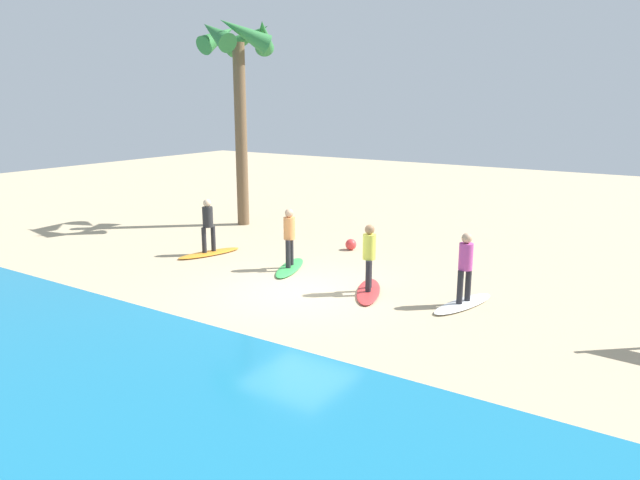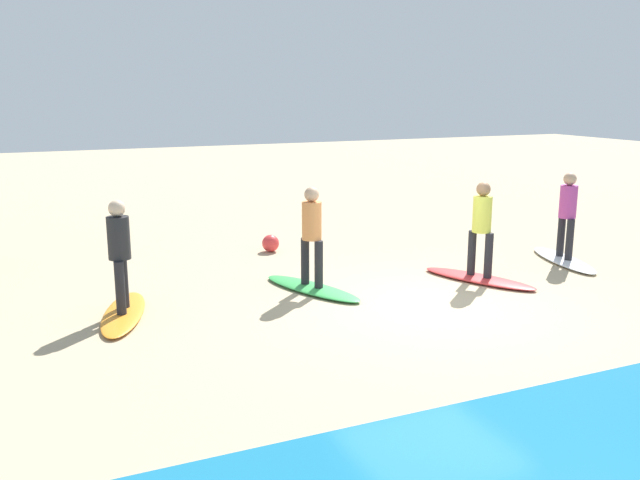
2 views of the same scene
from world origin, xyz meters
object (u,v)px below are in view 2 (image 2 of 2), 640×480
(surfboard_red, at_px, (479,278))
(surfer_green, at_px, (312,229))
(surfer_red, at_px, (482,222))
(beach_ball, at_px, (271,243))
(surfer_white, at_px, (568,209))
(surfer_orange, at_px, (119,248))
(surfboard_white, at_px, (563,260))
(surfboard_green, at_px, (312,288))
(surfboard_orange, at_px, (124,313))

(surfboard_red, height_order, surfer_green, surfer_green)
(surfer_red, xyz_separation_m, beach_ball, (2.57, -3.50, -0.86))
(surfer_white, bearing_deg, surfer_red, 9.97)
(beach_ball, bearing_deg, surfer_orange, 41.08)
(surfer_white, bearing_deg, surfer_orange, -1.26)
(surfboard_white, distance_m, surfer_white, 0.99)
(surfer_red, relative_size, surfboard_green, 0.78)
(surfer_red, height_order, surfer_orange, same)
(surfboard_red, height_order, surfer_red, surfer_red)
(surfboard_red, bearing_deg, surfboard_white, 75.05)
(surfer_red, bearing_deg, surfer_green, -12.50)
(surfer_green, bearing_deg, surfer_orange, 1.06)
(surfboard_white, bearing_deg, surfboard_red, -65.94)
(surfboard_green, xyz_separation_m, surfboard_orange, (3.03, 0.06, 0.00))
(surfer_white, xyz_separation_m, surfboard_red, (2.28, 0.40, -0.99))
(surfer_white, height_order, surfboard_red, surfer_white)
(surfboard_green, height_order, beach_ball, beach_ball)
(surfboard_white, distance_m, surfboard_red, 2.32)
(surfboard_white, bearing_deg, surfer_white, -165.91)
(surfer_white, relative_size, surfer_red, 1.00)
(surfboard_red, xyz_separation_m, beach_ball, (2.57, -3.50, 0.13))
(surfer_white, height_order, beach_ball, surfer_white)
(surfer_white, xyz_separation_m, surfer_orange, (8.20, -0.18, 0.00))
(beach_ball, bearing_deg, surfboard_red, 126.33)
(surfboard_white, distance_m, surfer_green, 5.27)
(surfer_red, bearing_deg, beach_ball, -53.67)
(surfer_white, distance_m, surfboard_red, 2.52)
(surfboard_red, height_order, surfboard_green, same)
(surfboard_orange, distance_m, beach_ball, 4.44)
(surfer_white, distance_m, surfer_orange, 8.20)
(surfboard_white, xyz_separation_m, surfer_white, (0.00, -0.00, 0.99))
(surfboard_white, xyz_separation_m, beach_ball, (4.86, -3.10, 0.13))
(surfer_green, xyz_separation_m, surfer_orange, (3.03, 0.06, 0.00))
(surfer_white, height_order, surfer_red, same)
(beach_ball, bearing_deg, surfer_white, 147.49)
(surfboard_green, relative_size, surfboard_orange, 1.00)
(surfer_red, distance_m, surfer_orange, 5.94)
(surfer_red, relative_size, surfer_orange, 1.00)
(surfboard_orange, relative_size, beach_ball, 5.98)
(surfboard_green, bearing_deg, surfer_green, -66.02)
(surfer_red, height_order, surfboard_orange, surfer_red)
(surfer_green, xyz_separation_m, beach_ball, (-0.31, -2.86, -0.86))
(surfer_white, bearing_deg, surfboard_white, 90.00)
(surfboard_red, distance_m, surfer_red, 0.99)
(beach_ball, bearing_deg, surfer_red, 126.33)
(surfboard_white, relative_size, surfboard_green, 1.00)
(surfboard_white, bearing_deg, surfer_orange, -77.17)
(surfboard_white, height_order, surfer_green, surfer_green)
(surfboard_white, xyz_separation_m, surfer_orange, (8.20, -0.18, 0.99))
(surfer_orange, bearing_deg, surfer_green, -178.94)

